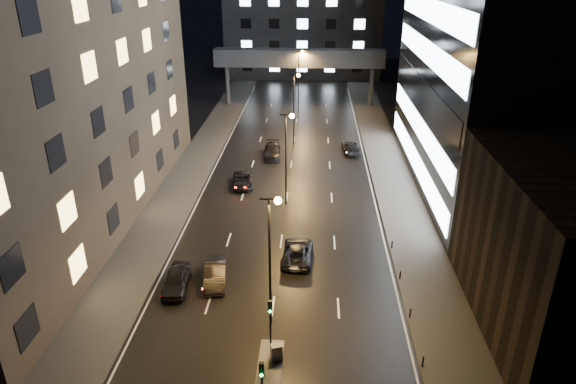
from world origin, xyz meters
The scene contains 22 objects.
ground centered at (0.00, 40.00, 0.00)m, with size 160.00×160.00×0.00m, color black.
sidewalk_left centered at (-12.50, 35.00, 0.07)m, with size 5.00×110.00×0.15m, color #383533.
sidewalk_right centered at (12.50, 35.00, 0.07)m, with size 5.00×110.00×0.15m, color #383533.
building_left centered at (-22.50, 24.00, 20.00)m, with size 15.00×48.00×40.00m, color #2D2319.
building_right_low centered at (20.00, 9.00, 6.00)m, with size 10.00×18.00×12.00m, color black.
building_far centered at (0.00, 98.00, 12.50)m, with size 34.00×14.00×25.00m, color #333335.
skybridge centered at (0.00, 70.00, 8.34)m, with size 30.00×3.00×10.00m.
median_island centered at (0.30, 2.00, 0.07)m, with size 1.60×8.00×0.15m, color #383533.
traffic_signal_near centered at (0.30, 4.49, 3.09)m, with size 0.28×0.34×4.40m.
traffic_signal_far centered at (0.30, -1.01, 3.09)m, with size 0.28×0.34×4.40m.
bollard_row centered at (10.20, 6.50, 0.45)m, with size 0.12×25.12×0.90m.
streetlight_near centered at (0.16, 8.00, 6.50)m, with size 1.45×0.50×10.15m.
streetlight_mid_a centered at (0.16, 28.00, 6.50)m, with size 1.45×0.50×10.15m.
streetlight_mid_b centered at (0.16, 48.00, 6.50)m, with size 1.45×0.50×10.15m.
streetlight_far centered at (0.16, 68.00, 6.50)m, with size 1.45×0.50×10.15m.
car_away_a centered at (-7.90, 11.92, 0.82)m, with size 1.93×4.79×1.63m, color black.
car_away_b centered at (-4.98, 13.05, 0.81)m, with size 1.71×4.90×1.62m, color black.
car_away_c centered at (-5.33, 32.75, 0.69)m, with size 2.30×4.98×1.38m, color black.
car_away_d centered at (-2.67, 42.90, 0.79)m, with size 2.22×5.45×1.58m, color black.
car_toward_a centered at (1.62, 16.86, 0.77)m, with size 2.56×5.55×1.54m, color black.
car_toward_b centered at (7.98, 45.12, 0.74)m, with size 2.06×5.07×1.47m, color black.
utility_cabinet centered at (0.70, 4.05, 0.77)m, with size 0.71×0.51×1.24m, color #464648.
Camera 1 is at (2.82, -22.08, 24.14)m, focal length 32.00 mm.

